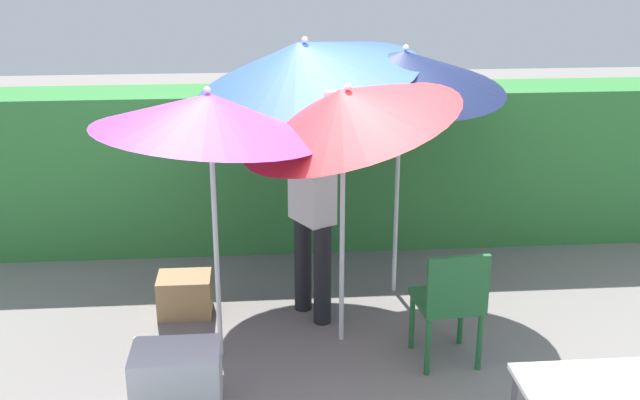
{
  "coord_description": "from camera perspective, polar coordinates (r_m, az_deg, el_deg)",
  "views": [
    {
      "loc": [
        -0.44,
        -5.06,
        2.98
      ],
      "look_at": [
        0.0,
        0.3,
        1.1
      ],
      "focal_mm": 43.89,
      "sensor_mm": 36.0,
      "label": 1
    }
  ],
  "objects": [
    {
      "name": "umbrella_orange",
      "position": [
        5.27,
        -8.1,
        6.21
      ],
      "size": [
        1.58,
        1.57,
        2.06
      ],
      "color": "silver",
      "rests_on": "ground_plane"
    },
    {
      "name": "crate_cardboard",
      "position": [
        6.48,
        -9.82,
        -6.82
      ],
      "size": [
        0.43,
        0.34,
        0.33
      ],
      "primitive_type": "cube",
      "color": "#9E7A4C",
      "rests_on": "ground_plane"
    },
    {
      "name": "chair_plastic",
      "position": [
        5.6,
        9.49,
        -7.16
      ],
      "size": [
        0.48,
        0.48,
        0.89
      ],
      "color": "#236633",
      "rests_on": "ground_plane"
    },
    {
      "name": "umbrella_navy",
      "position": [
        6.28,
        6.08,
        9.46
      ],
      "size": [
        1.67,
        1.68,
        2.19
      ],
      "color": "silver",
      "rests_on": "ground_plane"
    },
    {
      "name": "person_vendor",
      "position": [
        6.05,
        -0.56,
        -0.5
      ],
      "size": [
        0.37,
        0.52,
        1.88
      ],
      "color": "black",
      "rests_on": "ground_plane"
    },
    {
      "name": "umbrella_yellow",
      "position": [
        5.4,
        1.88,
        6.7
      ],
      "size": [
        1.62,
        1.59,
        2.22
      ],
      "color": "silver",
      "rests_on": "ground_plane"
    },
    {
      "name": "umbrella_rainbow",
      "position": [
        6.27,
        -1.32,
        10.02
      ],
      "size": [
        1.93,
        1.88,
        2.44
      ],
      "color": "silver",
      "rests_on": "ground_plane"
    },
    {
      "name": "hedge_row",
      "position": [
        7.64,
        -1.2,
        2.43
      ],
      "size": [
        8.0,
        0.7,
        1.54
      ],
      "primitive_type": "cube",
      "color": "#38843D",
      "rests_on": "ground_plane"
    },
    {
      "name": "ground_plane",
      "position": [
        5.89,
        0.24,
        -11.13
      ],
      "size": [
        24.0,
        24.0,
        0.0
      ],
      "primitive_type": "plane",
      "color": "gray"
    },
    {
      "name": "cooler_box",
      "position": [
        5.31,
        -10.41,
        -12.63
      ],
      "size": [
        0.57,
        0.41,
        0.41
      ],
      "primitive_type": "cube",
      "color": "silver",
      "rests_on": "ground_plane"
    }
  ]
}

